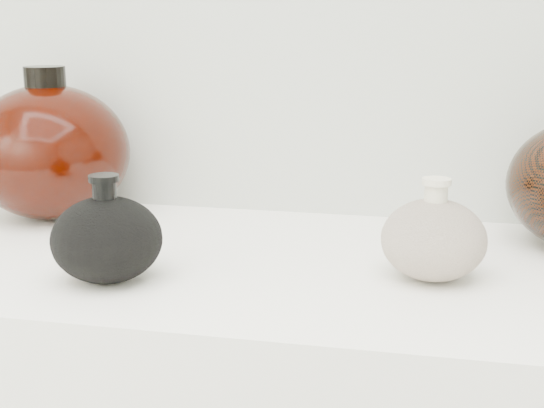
# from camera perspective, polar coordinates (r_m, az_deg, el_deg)

# --- Properties ---
(black_gourd_vase) EXTENTS (0.16, 0.16, 0.13)m
(black_gourd_vase) POSITION_cam_1_polar(r_m,az_deg,el_deg) (0.91, -12.33, -2.55)
(black_gourd_vase) COLOR black
(black_gourd_vase) RESTS_ON display_counter
(cream_gourd_vase) EXTENTS (0.15, 0.15, 0.12)m
(cream_gourd_vase) POSITION_cam_1_polar(r_m,az_deg,el_deg) (0.91, 12.07, -2.58)
(cream_gourd_vase) COLOR beige
(cream_gourd_vase) RESTS_ON display_counter
(left_round_pot) EXTENTS (0.29, 0.29, 0.23)m
(left_round_pot) POSITION_cam_1_polar(r_m,az_deg,el_deg) (1.21, -16.38, 3.83)
(left_round_pot) COLOR black
(left_round_pot) RESTS_ON display_counter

